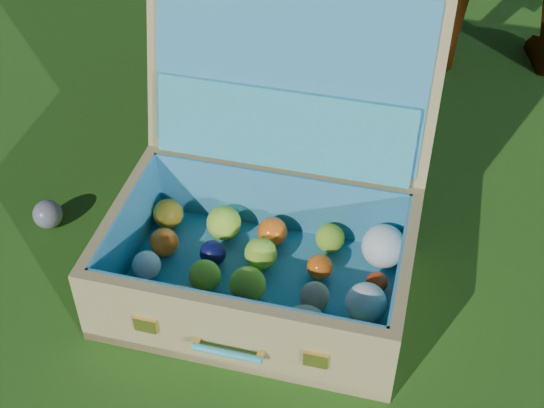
{
  "coord_description": "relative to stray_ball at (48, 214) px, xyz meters",
  "views": [
    {
      "loc": [
        0.44,
        -1.27,
        1.33
      ],
      "look_at": [
        -0.0,
        -0.09,
        0.2
      ],
      "focal_mm": 50.0,
      "sensor_mm": 36.0,
      "label": 1
    }
  ],
  "objects": [
    {
      "name": "ground",
      "position": [
        0.58,
        0.15,
        -0.04
      ],
      "size": [
        60.0,
        60.0,
        0.0
      ],
      "primitive_type": "plane",
      "color": "#215114",
      "rests_on": "ground"
    },
    {
      "name": "stray_ball",
      "position": [
        0.0,
        0.0,
        0.0
      ],
      "size": [
        0.07,
        0.07,
        0.07
      ],
      "primitive_type": "sphere",
      "color": "teal",
      "rests_on": "ground"
    },
    {
      "name": "suitcase",
      "position": [
        0.58,
        0.07,
        0.14
      ],
      "size": [
        0.73,
        0.67,
        0.63
      ],
      "rotation": [
        0.0,
        0.0,
        0.11
      ],
      "color": "tan",
      "rests_on": "ground"
    }
  ]
}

